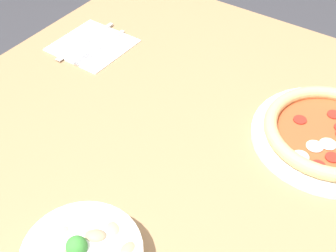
% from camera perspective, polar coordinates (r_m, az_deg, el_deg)
% --- Properties ---
extents(dining_table, '(1.17, 1.03, 0.72)m').
position_cam_1_polar(dining_table, '(0.95, 5.43, -7.49)').
color(dining_table, '#99724C').
rests_on(dining_table, ground_plane).
extents(pizza, '(0.29, 0.29, 0.04)m').
position_cam_1_polar(pizza, '(0.94, 19.13, -0.83)').
color(pizza, white).
rests_on(pizza, dining_table).
extents(napkin, '(0.17, 0.17, 0.00)m').
position_cam_1_polar(napkin, '(1.16, -9.17, 9.70)').
color(napkin, white).
rests_on(napkin, dining_table).
extents(fork, '(0.02, 0.17, 0.00)m').
position_cam_1_polar(fork, '(1.15, -8.18, 9.54)').
color(fork, silver).
rests_on(fork, napkin).
extents(knife, '(0.02, 0.20, 0.01)m').
position_cam_1_polar(knife, '(1.18, -9.69, 10.33)').
color(knife, silver).
rests_on(knife, napkin).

